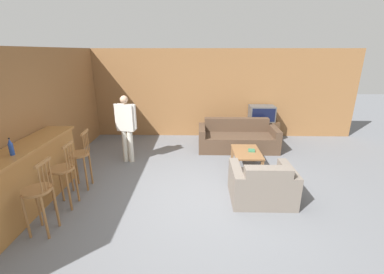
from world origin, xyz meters
name	(u,v)px	position (x,y,z in m)	size (l,w,h in m)	color
ground_plane	(197,198)	(0.00, 0.00, 0.00)	(24.00, 24.00, 0.00)	slate
wall_back	(198,94)	(0.00, 3.67, 1.30)	(9.40, 0.08, 2.60)	olive
wall_left	(53,110)	(-3.13, 1.34, 1.30)	(0.08, 8.67, 2.60)	olive
bar_counter	(28,177)	(-2.80, -0.30, 0.54)	(0.55, 2.46, 1.07)	#A87038
bar_chair_near	(39,196)	(-2.21, -0.96, 0.60)	(0.40, 0.40, 1.13)	#996638
bar_chair_mid	(64,174)	(-2.21, -0.28, 0.60)	(0.39, 0.39, 1.13)	#996638
bar_chair_far	(80,158)	(-2.21, 0.36, 0.60)	(0.42, 0.42, 1.13)	#996638
couch_far	(237,139)	(1.07, 2.52, 0.28)	(2.07, 0.91, 0.78)	#4C3828
armchair_near	(262,185)	(1.14, -0.02, 0.28)	(1.07, 0.86, 0.76)	#70665B
coffee_table	(247,154)	(1.10, 1.27, 0.35)	(0.59, 0.90, 0.41)	brown
tv_unit	(260,130)	(1.87, 3.32, 0.29)	(0.98, 0.50, 0.57)	#513823
tv	(262,113)	(1.87, 3.32, 0.79)	(0.72, 0.47, 0.45)	#4C4C4C
bottle	(11,147)	(-2.72, -0.61, 1.19)	(0.06, 0.06, 0.27)	#234293
book_on_table	(252,150)	(1.20, 1.29, 0.43)	(0.16, 0.18, 0.03)	#33704C
person_by_window	(126,125)	(-1.64, 1.60, 0.90)	(0.51, 0.23, 1.59)	silver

